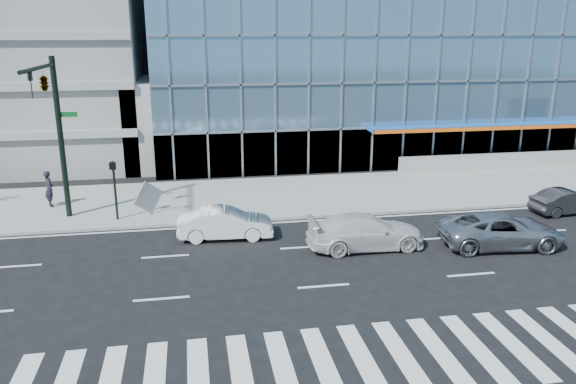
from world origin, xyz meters
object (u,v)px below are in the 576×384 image
Objects in this scene: pedestrian at (49,189)px; traffic_signal at (49,101)px; white_sedan at (225,223)px; white_suv at (366,232)px; ped_signal_post at (114,181)px; silver_suv at (501,230)px; tilted_panel at (148,198)px; dark_sedan at (568,201)px.

traffic_signal is at bearing 177.15° from pedestrian.
white_suv is at bearing -106.83° from white_sedan.
pedestrian is (-3.79, 2.95, -1.01)m from ped_signal_post.
silver_suv is (17.23, -6.31, -1.39)m from ped_signal_post.
pedestrian is 1.51× the size of tilted_panel.
white_suv is (13.73, -5.07, -5.41)m from traffic_signal.
silver_suv is 2.76× the size of pedestrian.
ped_signal_post reaches higher than white_sedan.
dark_sedan is at bearing -84.14° from white_sedan.
white_sedan is at bearing -31.09° from ped_signal_post.
white_sedan is 2.23× the size of pedestrian.
traffic_signal is 6.15× the size of tilted_panel.
traffic_signal reaches higher than white_sedan.
pedestrian is at bearing 142.07° from ped_signal_post.
ped_signal_post reaches higher than dark_sedan.
traffic_signal is 21.31m from silver_suv.
ped_signal_post is at bearing 78.04° from dark_sedan.
ped_signal_post is 12.56m from white_suv.
white_suv is 12.34m from dark_sedan.
ped_signal_post is 0.69× the size of white_sedan.
white_sedan is at bearing -19.75° from traffic_signal.
tilted_panel is (1.54, 0.57, -1.08)m from ped_signal_post.
traffic_signal is at bearing 74.33° from white_sedan.
silver_suv is at bearing 116.25° from dark_sedan.
white_suv is 1.33× the size of dark_sedan.
white_suv is 6.45m from white_sedan.
dark_sedan is at bearing -77.13° from white_suv.
white_suv is at bearing 97.79° from dark_sedan.
ped_signal_post is at bearing 75.56° from silver_suv.
pedestrian is at bearing 116.21° from tilted_panel.
silver_suv reaches higher than white_sedan.
silver_suv is 1.03× the size of white_suv.
tilted_panel reaches higher than silver_suv.
tilted_panel is (-9.69, 6.01, 0.30)m from white_suv.
dark_sedan is at bearing -125.64° from pedestrian.
traffic_signal is at bearing 78.93° from silver_suv.
ped_signal_post is 1.97m from tilted_panel.
white_suv is 4.02× the size of tilted_panel.
tilted_panel is (4.04, 0.94, -5.11)m from traffic_signal.
white_suv is at bearing -20.26° from traffic_signal.
traffic_signal is 6.17m from pedestrian.
traffic_signal is at bearing 69.21° from white_suv.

